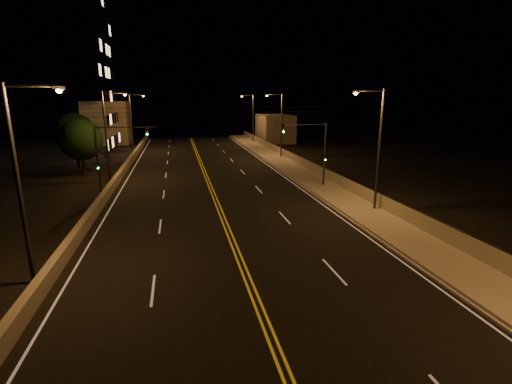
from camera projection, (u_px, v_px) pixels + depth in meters
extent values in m
cube|color=black|center=(224.00, 220.00, 27.11)|extent=(18.00, 120.00, 0.02)
cube|color=#A09A86|center=(359.00, 209.00, 29.26)|extent=(3.60, 120.00, 0.30)
cube|color=#A09A86|center=(337.00, 211.00, 28.90)|extent=(0.14, 120.00, 0.15)
cube|color=gray|center=(379.00, 200.00, 29.44)|extent=(0.30, 120.00, 1.00)
cube|color=gray|center=(86.00, 223.00, 25.11)|extent=(0.45, 120.00, 0.85)
cube|color=gray|center=(275.00, 128.00, 74.98)|extent=(6.00, 10.00, 5.41)
cube|color=gray|center=(108.00, 123.00, 71.71)|extent=(8.00, 8.00, 8.10)
cylinder|color=black|center=(380.00, 193.00, 29.31)|extent=(0.06, 120.00, 0.06)
cube|color=silver|center=(99.00, 228.00, 25.37)|extent=(0.12, 116.00, 0.00)
cube|color=silver|center=(333.00, 212.00, 28.85)|extent=(0.12, 116.00, 0.00)
cube|color=gold|center=(222.00, 220.00, 27.08)|extent=(0.12, 116.00, 0.00)
cube|color=gold|center=(226.00, 219.00, 27.14)|extent=(0.12, 116.00, 0.00)
cube|color=silver|center=(153.00, 290.00, 17.19)|extent=(0.12, 3.00, 0.00)
cube|color=silver|center=(160.00, 226.00, 25.72)|extent=(0.12, 3.00, 0.00)
cube|color=silver|center=(164.00, 194.00, 34.26)|extent=(0.12, 3.00, 0.00)
cube|color=silver|center=(166.00, 175.00, 42.79)|extent=(0.12, 3.00, 0.00)
cube|color=silver|center=(167.00, 162.00, 51.32)|extent=(0.12, 3.00, 0.00)
cube|color=silver|center=(168.00, 153.00, 59.85)|extent=(0.12, 3.00, 0.00)
cube|color=silver|center=(169.00, 146.00, 68.38)|extent=(0.12, 3.00, 0.00)
cube|color=silver|center=(170.00, 141.00, 76.91)|extent=(0.12, 3.00, 0.00)
cube|color=silver|center=(334.00, 271.00, 19.01)|extent=(0.12, 3.00, 0.00)
cube|color=silver|center=(285.00, 218.00, 27.54)|extent=(0.12, 3.00, 0.00)
cube|color=silver|center=(259.00, 189.00, 36.08)|extent=(0.12, 3.00, 0.00)
cube|color=silver|center=(243.00, 172.00, 44.61)|extent=(0.12, 3.00, 0.00)
cube|color=silver|center=(232.00, 160.00, 53.14)|extent=(0.12, 3.00, 0.00)
cube|color=silver|center=(224.00, 152.00, 61.67)|extent=(0.12, 3.00, 0.00)
cube|color=silver|center=(218.00, 145.00, 70.20)|extent=(0.12, 3.00, 0.00)
cube|color=silver|center=(213.00, 140.00, 78.73)|extent=(0.12, 3.00, 0.00)
cylinder|color=#2D2D33|center=(379.00, 153.00, 27.88)|extent=(0.20, 0.20, 9.31)
cylinder|color=#2D2D33|center=(370.00, 91.00, 26.55)|extent=(2.20, 0.12, 0.12)
cube|color=#2D2D33|center=(356.00, 92.00, 26.34)|extent=(0.50, 0.25, 0.14)
sphere|color=#FF9E2D|center=(356.00, 93.00, 26.37)|extent=(0.28, 0.28, 0.28)
cylinder|color=#2D2D33|center=(282.00, 127.00, 53.29)|extent=(0.20, 0.20, 9.31)
cylinder|color=#2D2D33|center=(275.00, 94.00, 51.96)|extent=(2.20, 0.12, 0.12)
cube|color=#2D2D33|center=(267.00, 95.00, 51.75)|extent=(0.50, 0.25, 0.14)
sphere|color=#FF9E2D|center=(267.00, 96.00, 51.77)|extent=(0.28, 0.28, 0.28)
cylinder|color=#2D2D33|center=(253.00, 119.00, 72.48)|extent=(0.20, 0.20, 9.31)
cylinder|color=#2D2D33|center=(248.00, 95.00, 71.15)|extent=(2.20, 0.12, 0.12)
cube|color=#2D2D33|center=(242.00, 96.00, 70.94)|extent=(0.50, 0.25, 0.14)
sphere|color=#FF9E2D|center=(242.00, 96.00, 70.97)|extent=(0.28, 0.28, 0.28)
cylinder|color=#2D2D33|center=(19.00, 189.00, 16.85)|extent=(0.20, 0.20, 9.31)
cylinder|color=#2D2D33|center=(31.00, 86.00, 15.96)|extent=(2.20, 0.12, 0.12)
cube|color=#2D2D33|center=(59.00, 88.00, 16.20)|extent=(0.50, 0.25, 0.14)
sphere|color=#FF9E2D|center=(59.00, 90.00, 16.22)|extent=(0.28, 0.28, 0.28)
cylinder|color=#2D2D33|center=(106.00, 138.00, 38.40)|extent=(0.20, 0.20, 9.31)
cylinder|color=#2D2D33|center=(113.00, 93.00, 37.51)|extent=(2.20, 0.12, 0.12)
cube|color=#2D2D33|center=(125.00, 94.00, 37.75)|extent=(0.50, 0.25, 0.14)
sphere|color=#FF9E2D|center=(125.00, 95.00, 37.78)|extent=(0.28, 0.28, 0.28)
cylinder|color=#2D2D33|center=(131.00, 123.00, 60.73)|extent=(0.20, 0.20, 9.31)
cylinder|color=#2D2D33|center=(136.00, 95.00, 59.84)|extent=(2.20, 0.12, 0.12)
cube|color=#2D2D33|center=(143.00, 95.00, 60.08)|extent=(0.50, 0.25, 0.14)
sphere|color=#FF9E2D|center=(143.00, 96.00, 60.10)|extent=(0.28, 0.28, 0.28)
cylinder|color=#2D2D33|center=(325.00, 156.00, 36.17)|extent=(0.18, 0.18, 6.42)
cylinder|color=#2D2D33|center=(301.00, 125.00, 34.92)|extent=(5.00, 0.10, 0.10)
cube|color=black|center=(283.00, 129.00, 34.65)|extent=(0.28, 0.18, 0.80)
sphere|color=#19FF4C|center=(283.00, 132.00, 34.61)|extent=(0.14, 0.14, 0.14)
cube|color=black|center=(325.00, 158.00, 36.08)|extent=(0.22, 0.14, 0.55)
cylinder|color=#2D2D33|center=(98.00, 163.00, 31.96)|extent=(0.18, 0.18, 6.42)
cylinder|color=#2D2D33|center=(126.00, 127.00, 31.72)|extent=(5.00, 0.10, 0.10)
cube|color=black|center=(147.00, 131.00, 32.16)|extent=(0.28, 0.18, 0.80)
sphere|color=#19FF4C|center=(147.00, 134.00, 32.12)|extent=(0.14, 0.14, 0.14)
cube|color=black|center=(98.00, 166.00, 31.87)|extent=(0.22, 0.14, 0.55)
cylinder|color=black|center=(209.00, 116.00, 34.40)|extent=(22.00, 0.03, 0.03)
cylinder|color=black|center=(209.00, 112.00, 34.30)|extent=(22.00, 0.03, 0.03)
cylinder|color=black|center=(209.00, 108.00, 34.20)|extent=(22.00, 0.03, 0.03)
cube|color=gray|center=(18.00, 59.00, 53.50)|extent=(24.00, 15.00, 28.26)
cylinder|color=black|center=(84.00, 165.00, 42.85)|extent=(0.36, 0.36, 2.25)
sphere|color=black|center=(81.00, 140.00, 42.13)|extent=(4.75, 4.75, 4.75)
cylinder|color=black|center=(78.00, 157.00, 47.93)|extent=(0.36, 0.36, 2.39)
sphere|color=black|center=(75.00, 133.00, 47.16)|extent=(5.04, 5.04, 5.04)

